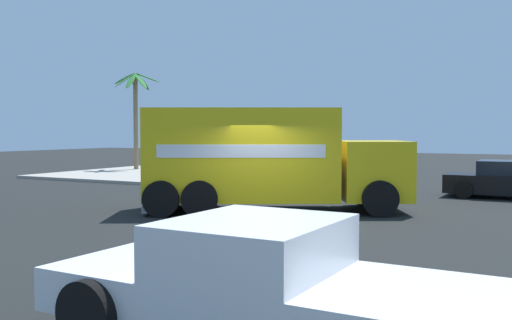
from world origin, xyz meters
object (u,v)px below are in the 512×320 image
(delivery_truck, at_px, (265,159))
(pickup_white, at_px, (270,281))
(sedan_black, at_px, (512,180))
(palm_tree_far, at_px, (136,103))

(delivery_truck, height_order, pickup_white, delivery_truck)
(delivery_truck, relative_size, pickup_white, 1.48)
(sedan_black, bearing_deg, palm_tree_far, 77.75)
(delivery_truck, distance_m, palm_tree_far, 18.24)
(delivery_truck, distance_m, pickup_white, 10.76)
(pickup_white, xyz_separation_m, sedan_black, (16.39, -1.23, -0.10))
(pickup_white, relative_size, palm_tree_far, 0.94)
(delivery_truck, bearing_deg, sedan_black, -41.87)
(pickup_white, distance_m, sedan_black, 16.43)
(sedan_black, relative_size, palm_tree_far, 0.77)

